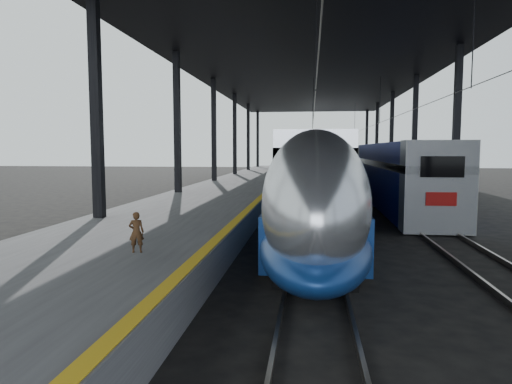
# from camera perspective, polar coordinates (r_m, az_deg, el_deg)

# --- Properties ---
(ground) EXTENTS (160.00, 160.00, 0.00)m
(ground) POSITION_cam_1_polar(r_m,az_deg,el_deg) (11.43, -2.92, -12.35)
(ground) COLOR black
(ground) RESTS_ON ground
(platform) EXTENTS (6.00, 80.00, 1.00)m
(platform) POSITION_cam_1_polar(r_m,az_deg,el_deg) (31.34, -3.03, -0.12)
(platform) COLOR #4C4C4F
(platform) RESTS_ON ground
(yellow_strip) EXTENTS (0.30, 80.00, 0.01)m
(yellow_strip) POSITION_cam_1_polar(r_m,az_deg,el_deg) (30.94, 2.08, 0.75)
(yellow_strip) COLOR gold
(yellow_strip) RESTS_ON platform
(rails) EXTENTS (6.52, 80.00, 0.16)m
(rails) POSITION_cam_1_polar(r_m,az_deg,el_deg) (31.03, 11.69, -1.06)
(rails) COLOR slate
(rails) RESTS_ON ground
(canopy) EXTENTS (18.00, 75.00, 9.47)m
(canopy) POSITION_cam_1_polar(r_m,az_deg,el_deg) (31.25, 7.08, 15.69)
(canopy) COLOR black
(canopy) RESTS_ON ground
(tgv_train) EXTENTS (2.89, 65.20, 4.15)m
(tgv_train) POSITION_cam_1_polar(r_m,az_deg,el_deg) (39.82, 7.06, 3.08)
(tgv_train) COLOR silver
(tgv_train) RESTS_ON ground
(second_train) EXTENTS (2.80, 56.05, 3.85)m
(second_train) POSITION_cam_1_polar(r_m,az_deg,el_deg) (46.28, 13.25, 3.30)
(second_train) COLOR navy
(second_train) RESTS_ON ground
(child) EXTENTS (0.41, 0.31, 0.99)m
(child) POSITION_cam_1_polar(r_m,az_deg,el_deg) (11.36, -14.72, -4.87)
(child) COLOR #462B17
(child) RESTS_ON platform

